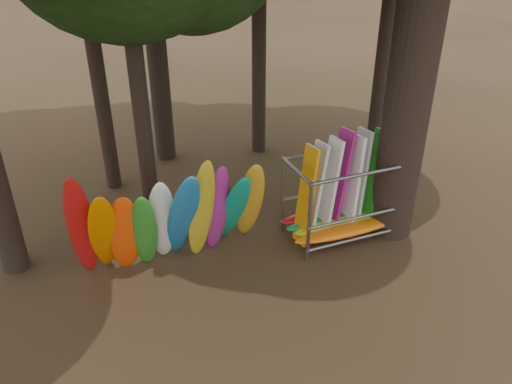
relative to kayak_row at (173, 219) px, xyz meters
name	(u,v)px	position (x,y,z in m)	size (l,w,h in m)	color
ground	(260,275)	(1.74, -1.08, -1.35)	(120.00, 120.00, 0.00)	#47331E
kayak_row	(173,219)	(0.00, 0.00, 0.00)	(4.75, 2.13, 3.18)	#B31111
storage_rack	(341,201)	(4.38, -0.24, -0.31)	(3.11, 1.55, 2.91)	slate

